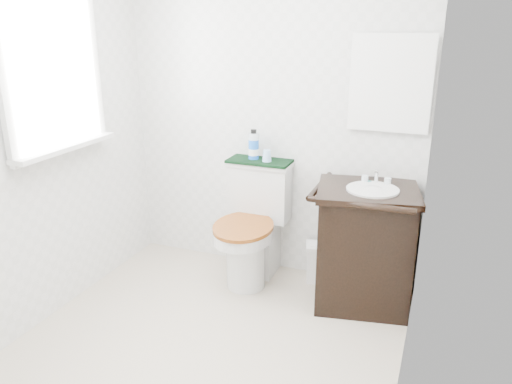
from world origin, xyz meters
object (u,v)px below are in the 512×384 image
Objects in this scene: trash_bin at (319,262)px; toilet at (253,231)px; vanity at (364,244)px; mouthwash_bottle at (254,145)px; cup at (267,156)px.

toilet is at bearing -165.53° from trash_bin.
vanity reaches higher than trash_bin.
toilet is 0.94× the size of vanity.
cup is (0.11, -0.03, -0.06)m from mouthwash_bottle.
toilet reaches higher than trash_bin.
trash_bin is 1.36× the size of mouthwash_bottle.
vanity is 11.14× the size of cup.
cup is at bearing 60.28° from toilet.
cup is at bearing 167.26° from vanity.
mouthwash_bottle is (-0.05, 0.14, 0.60)m from toilet.
vanity is at bearing -4.26° from toilet.
mouthwash_bottle is 0.13m from cup.
mouthwash_bottle is 2.62× the size of cup.
toilet is at bearing 175.74° from vanity.
trash_bin is at bearing 1.83° from cup.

